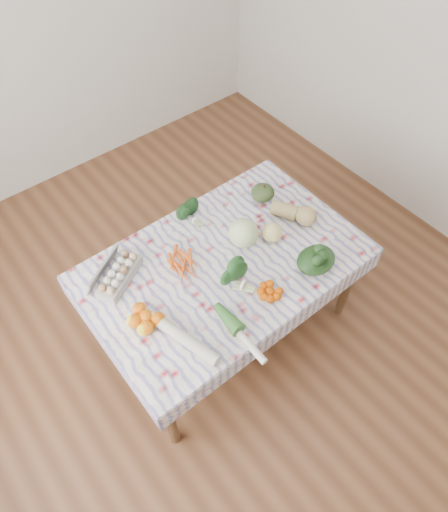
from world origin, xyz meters
The scene contains 17 objects.
ground centered at (0.00, 0.00, 0.00)m, with size 4.50×4.50×0.00m, color brown.
wall_back centered at (0.00, 2.25, 1.40)m, with size 4.00×0.04×2.80m, color silver.
dining_table centered at (0.00, 0.00, 0.68)m, with size 1.60×1.00×0.75m.
tablecloth centered at (0.00, 0.00, 0.76)m, with size 1.66×1.06×0.01m, color white.
egg_carton centered at (-0.55, 0.27, 0.81)m, with size 0.34×0.13×0.09m, color #A1A19C.
carrot_bunch centered at (-0.21, 0.13, 0.78)m, with size 0.21×0.19×0.04m, color #E55817.
kale_bunch centered at (0.05, 0.40, 0.82)m, with size 0.14×0.12×0.12m, color #153816.
kabocha_squash centered at (0.54, 0.26, 0.81)m, with size 0.16×0.16×0.10m, color #334922.
cabbage centered at (0.19, 0.04, 0.85)m, with size 0.18×0.18×0.18m, color #BFDC93.
butternut_squash centered at (0.57, -0.01, 0.83)m, with size 0.13×0.28×0.13m, color tan.
orange_cluster centered at (-0.58, -0.05, 0.80)m, with size 0.25×0.25×0.08m, color orange.
broccoli centered at (-0.06, -0.17, 0.82)m, with size 0.16×0.16×0.12m, color #1B491C.
mandarin_cluster centered at (0.06, -0.34, 0.79)m, with size 0.17×0.17×0.05m, color #D55002.
grapefruit centered at (0.34, -0.05, 0.82)m, with size 0.12×0.12×0.12m, color #EAD979.
spinach_bag centered at (0.41, -0.36, 0.82)m, with size 0.25×0.20×0.11m, color black.
daikon centered at (-0.49, -0.28, 0.80)m, with size 0.07×0.07×0.47m, color beige.
leek centered at (-0.24, -0.44, 0.78)m, with size 0.04×0.04×0.40m, color white.
Camera 1 is at (-1.03, -1.29, 2.94)m, focal length 32.00 mm.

